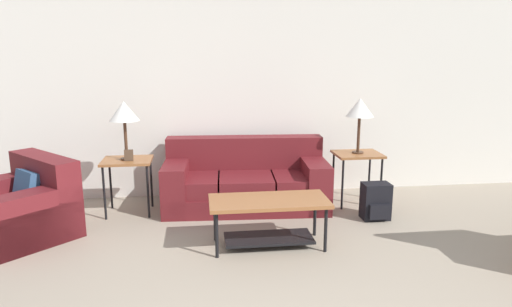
{
  "coord_description": "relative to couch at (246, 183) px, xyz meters",
  "views": [
    {
      "loc": [
        -0.59,
        -1.98,
        1.85
      ],
      "look_at": [
        -0.0,
        2.73,
        0.8
      ],
      "focal_mm": 32.0,
      "sensor_mm": 36.0,
      "label": 1
    }
  ],
  "objects": [
    {
      "name": "table_lamp_right",
      "position": [
        1.38,
        -0.08,
        0.9
      ],
      "size": [
        0.34,
        0.34,
        0.67
      ],
      "color": "#472D1E",
      "rests_on": "side_table_right"
    },
    {
      "name": "side_table_right",
      "position": [
        1.38,
        -0.08,
        0.28
      ],
      "size": [
        0.56,
        0.47,
        0.65
      ],
      "color": "#935B33",
      "rests_on": "ground_plane"
    },
    {
      "name": "couch",
      "position": [
        0.0,
        0.0,
        0.0
      ],
      "size": [
        2.0,
        1.0,
        0.82
      ],
      "color": "maroon",
      "rests_on": "ground_plane"
    },
    {
      "name": "table_lamp_left",
      "position": [
        -1.38,
        -0.08,
        0.9
      ],
      "size": [
        0.34,
        0.34,
        0.67
      ],
      "color": "#472D1E",
      "rests_on": "side_table_left"
    },
    {
      "name": "wall_back",
      "position": [
        0.05,
        0.57,
        1.0
      ],
      "size": [
        8.88,
        0.06,
        2.6
      ],
      "color": "silver",
      "rests_on": "ground_plane"
    },
    {
      "name": "coffee_table",
      "position": [
        0.1,
        -1.22,
        0.05
      ],
      "size": [
        1.14,
        0.52,
        0.48
      ],
      "color": "#935B33",
      "rests_on": "ground_plane"
    },
    {
      "name": "backpack",
      "position": [
        1.42,
        -0.64,
        -0.09
      ],
      "size": [
        0.31,
        0.29,
        0.42
      ],
      "color": "black",
      "rests_on": "ground_plane"
    },
    {
      "name": "side_table_left",
      "position": [
        -1.38,
        -0.08,
        0.28
      ],
      "size": [
        0.56,
        0.47,
        0.65
      ],
      "color": "#935B33",
      "rests_on": "ground_plane"
    },
    {
      "name": "picture_frame",
      "position": [
        -1.35,
        -0.15,
        0.42
      ],
      "size": [
        0.1,
        0.04,
        0.13
      ],
      "color": "#4C3828",
      "rests_on": "side_table_left"
    },
    {
      "name": "armchair",
      "position": [
        -2.37,
        -0.65,
        -0.01
      ],
      "size": [
        1.35,
        1.35,
        0.8
      ],
      "color": "maroon",
      "rests_on": "ground_plane"
    }
  ]
}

